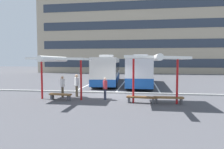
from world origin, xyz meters
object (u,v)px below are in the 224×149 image
at_px(waiting_shelter_0, 59,60).
at_px(waiting_passenger_1, 77,84).
at_px(coach_bus_0, 108,70).
at_px(bench_2, 169,98).
at_px(bench_0, 60,95).
at_px(waiting_passenger_2, 62,85).
at_px(bench_1, 141,98).
at_px(waiting_passenger_0, 105,87).
at_px(waiting_shelter_1, 156,59).
at_px(coach_bus_1, 141,71).

bearing_deg(waiting_shelter_0, waiting_passenger_1, 63.57).
bearing_deg(coach_bus_0, bench_2, -62.72).
xyz_separation_m(bench_0, waiting_passenger_2, (-0.27, 1.06, 0.61)).
bearing_deg(bench_1, bench_0, 176.85).
relative_size(coach_bus_0, waiting_passenger_0, 7.90).
bearing_deg(waiting_passenger_1, bench_2, -13.47).
relative_size(waiting_shelter_1, waiting_passenger_2, 3.09).
distance_m(bench_0, bench_1, 5.76).
bearing_deg(bench_2, waiting_passenger_1, 166.53).
xyz_separation_m(waiting_shelter_0, waiting_passenger_0, (3.17, 0.62, -1.96)).
bearing_deg(bench_2, waiting_shelter_0, 179.08).
height_order(waiting_shelter_1, bench_1, waiting_shelter_1).
height_order(bench_2, waiting_passenger_2, waiting_passenger_2).
xyz_separation_m(waiting_shelter_0, waiting_passenger_2, (-0.27, 1.13, -1.93)).
height_order(waiting_passenger_0, waiting_passenger_2, waiting_passenger_2).
relative_size(waiting_shelter_0, bench_0, 2.59).
bearing_deg(waiting_shelter_1, bench_0, 175.45).
xyz_separation_m(coach_bus_1, bench_1, (0.03, -10.24, -1.25)).
bearing_deg(bench_0, waiting_passenger_0, 9.99).
bearing_deg(waiting_passenger_2, bench_0, -76.02).
height_order(coach_bus_1, bench_0, coach_bus_1).
bearing_deg(coach_bus_0, coach_bus_1, -19.58).
xyz_separation_m(coach_bus_1, bench_0, (-5.72, -9.93, -1.25)).
bearing_deg(waiting_shelter_0, bench_1, -2.50).
bearing_deg(coach_bus_0, bench_0, -97.86).
height_order(coach_bus_1, waiting_passenger_2, coach_bus_1).
bearing_deg(bench_1, waiting_shelter_0, 177.50).
distance_m(bench_2, waiting_passenger_1, 7.03).
bearing_deg(coach_bus_1, bench_2, -79.75).
bearing_deg(bench_1, waiting_passenger_1, 160.63).
bearing_deg(coach_bus_1, bench_0, -119.96).
xyz_separation_m(waiting_shelter_0, bench_2, (7.55, -0.12, -2.53)).
xyz_separation_m(coach_bus_0, bench_1, (4.18, -11.72, -1.29)).
distance_m(coach_bus_1, waiting_shelter_1, 10.58).
xyz_separation_m(waiting_shelter_1, waiting_passenger_2, (-6.91, 1.59, -2.00)).
bearing_deg(waiting_shelter_0, bench_2, -0.92).
relative_size(waiting_shelter_0, waiting_shelter_1, 0.87).
xyz_separation_m(coach_bus_1, waiting_shelter_0, (-5.72, -9.99, 1.29)).
xyz_separation_m(waiting_passenger_1, waiting_passenger_2, (-1.01, -0.38, -0.08)).
xyz_separation_m(bench_2, waiting_passenger_2, (-7.81, 1.25, 0.60)).
distance_m(bench_0, waiting_passenger_0, 3.27).
bearing_deg(waiting_passenger_2, waiting_shelter_1, -12.98).
relative_size(waiting_passenger_0, waiting_passenger_2, 0.98).
relative_size(bench_1, waiting_passenger_0, 1.20).
bearing_deg(waiting_passenger_2, waiting_passenger_1, 20.41).
height_order(bench_1, waiting_passenger_2, waiting_passenger_2).
relative_size(coach_bus_1, waiting_passenger_2, 6.73).
bearing_deg(waiting_shelter_0, coach_bus_1, 60.20).
bearing_deg(coach_bus_1, waiting_shelter_0, -119.80).
height_order(bench_0, bench_2, same).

